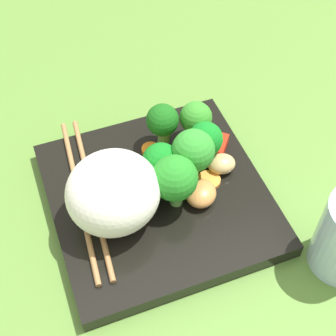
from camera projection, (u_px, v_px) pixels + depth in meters
ground_plane at (159, 208)px, 58.38cm from camera, size 110.00×110.00×2.00cm
square_plate at (158, 198)px, 56.83cm from camera, size 23.55×23.55×1.94cm
rice_mound at (113, 193)px, 51.01cm from camera, size 11.55×11.26×8.24cm
broccoli_floret_0 at (161, 162)px, 55.14cm from camera, size 4.31×4.31×5.13cm
broccoli_floret_1 at (163, 121)px, 57.79cm from camera, size 3.80×3.80×5.93cm
broccoli_floret_2 at (205, 140)px, 56.58cm from camera, size 4.02×4.02×5.48cm
broccoli_floret_3 at (193, 151)px, 54.32cm from camera, size 4.75×4.75×6.83cm
broccoli_floret_4 at (196, 119)px, 58.51cm from camera, size 3.81×3.81×5.58cm
broccoli_floret_5 at (175, 179)px, 51.96cm from camera, size 4.91×4.91×6.88cm
carrot_slice_0 at (143, 168)px, 57.88cm from camera, size 2.88×2.88×0.58cm
carrot_slice_1 at (209, 180)px, 56.86cm from camera, size 3.23×3.23×0.49cm
carrot_slice_2 at (163, 162)px, 58.43cm from camera, size 2.72×2.72×0.67cm
carrot_slice_3 at (182, 153)px, 59.26cm from camera, size 2.84×2.84×0.72cm
carrot_slice_4 at (151, 150)px, 59.57cm from camera, size 3.02×3.02×0.64cm
pepper_chunk_2 at (214, 145)px, 59.48cm from camera, size 4.18×4.22×1.51cm
chicken_piece_0 at (221, 164)px, 57.40cm from camera, size 3.68×3.27×1.96cm
chicken_piece_1 at (140, 179)px, 56.03cm from camera, size 3.83×3.91×2.03cm
chicken_piece_2 at (201, 193)px, 54.74cm from camera, size 4.93×5.01×2.08cm
chopstick_pair at (85, 194)px, 55.58cm from camera, size 3.72×22.39×0.61cm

